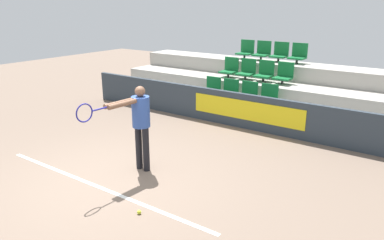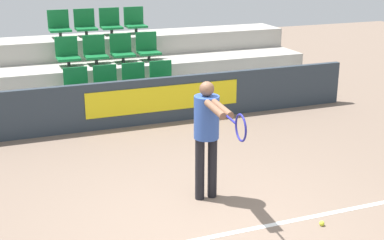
{
  "view_description": "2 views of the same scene",
  "coord_description": "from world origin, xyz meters",
  "px_view_note": "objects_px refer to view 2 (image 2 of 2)",
  "views": [
    {
      "loc": [
        4.9,
        -4.32,
        3.17
      ],
      "look_at": [
        0.4,
        2.05,
        0.72
      ],
      "focal_mm": 35.0,
      "sensor_mm": 36.0,
      "label": 1
    },
    {
      "loc": [
        -2.45,
        -5.64,
        3.39
      ],
      "look_at": [
        0.42,
        1.88,
        0.76
      ],
      "focal_mm": 50.0,
      "sensor_mm": 36.0,
      "label": 2
    }
  ],
  "objects_px": {
    "stadium_chair_11": "(135,22)",
    "tennis_player": "(208,128)",
    "stadium_chair_2": "(135,80)",
    "tennis_ball": "(322,223)",
    "stadium_chair_5": "(95,52)",
    "stadium_chair_4": "(68,54)",
    "stadium_chair_0": "(77,86)",
    "stadium_chair_7": "(148,48)",
    "stadium_chair_1": "(107,83)",
    "stadium_chair_8": "(59,26)",
    "stadium_chair_9": "(85,24)",
    "stadium_chair_3": "(162,78)",
    "stadium_chair_6": "(122,50)",
    "stadium_chair_10": "(111,23)"
  },
  "relations": [
    {
      "from": "stadium_chair_11",
      "to": "tennis_player",
      "type": "distance_m",
      "value": 6.45
    },
    {
      "from": "stadium_chair_2",
      "to": "tennis_ball",
      "type": "distance_m",
      "value": 5.6
    },
    {
      "from": "stadium_chair_5",
      "to": "stadium_chair_4",
      "type": "bearing_deg",
      "value": 180.0
    },
    {
      "from": "tennis_ball",
      "to": "stadium_chair_0",
      "type": "bearing_deg",
      "value": 111.4
    },
    {
      "from": "stadium_chair_7",
      "to": "tennis_ball",
      "type": "distance_m",
      "value": 6.64
    },
    {
      "from": "stadium_chair_1",
      "to": "stadium_chair_11",
      "type": "distance_m",
      "value": 2.59
    },
    {
      "from": "stadium_chair_8",
      "to": "stadium_chair_11",
      "type": "distance_m",
      "value": 1.8
    },
    {
      "from": "stadium_chair_9",
      "to": "stadium_chair_11",
      "type": "distance_m",
      "value": 1.2
    },
    {
      "from": "stadium_chair_4",
      "to": "stadium_chair_7",
      "type": "xyz_separation_m",
      "value": [
        1.8,
        0.0,
        0.0
      ]
    },
    {
      "from": "stadium_chair_3",
      "to": "stadium_chair_0",
      "type": "bearing_deg",
      "value": 180.0
    },
    {
      "from": "stadium_chair_1",
      "to": "stadium_chair_6",
      "type": "bearing_deg",
      "value": 60.36
    },
    {
      "from": "stadium_chair_4",
      "to": "stadium_chair_10",
      "type": "height_order",
      "value": "stadium_chair_10"
    },
    {
      "from": "stadium_chair_1",
      "to": "stadium_chair_10",
      "type": "xyz_separation_m",
      "value": [
        0.6,
        2.11,
        0.92
      ]
    },
    {
      "from": "stadium_chair_2",
      "to": "tennis_player",
      "type": "height_order",
      "value": "tennis_player"
    },
    {
      "from": "stadium_chair_0",
      "to": "stadium_chair_3",
      "type": "distance_m",
      "value": 1.8
    },
    {
      "from": "stadium_chair_6",
      "to": "stadium_chair_10",
      "type": "xyz_separation_m",
      "value": [
        0.0,
        1.05,
        0.46
      ]
    },
    {
      "from": "stadium_chair_7",
      "to": "tennis_player",
      "type": "bearing_deg",
      "value": -97.79
    },
    {
      "from": "stadium_chair_5",
      "to": "stadium_chair_9",
      "type": "distance_m",
      "value": 1.15
    },
    {
      "from": "stadium_chair_8",
      "to": "stadium_chair_2",
      "type": "bearing_deg",
      "value": -60.36
    },
    {
      "from": "stadium_chair_10",
      "to": "tennis_player",
      "type": "bearing_deg",
      "value": -91.16
    },
    {
      "from": "stadium_chair_8",
      "to": "stadium_chair_5",
      "type": "bearing_deg",
      "value": -60.36
    },
    {
      "from": "stadium_chair_10",
      "to": "stadium_chair_6",
      "type": "bearing_deg",
      "value": -90.0
    },
    {
      "from": "stadium_chair_0",
      "to": "stadium_chair_10",
      "type": "distance_m",
      "value": 2.59
    },
    {
      "from": "stadium_chair_3",
      "to": "tennis_player",
      "type": "relative_size",
      "value": 0.36
    },
    {
      "from": "stadium_chair_7",
      "to": "tennis_player",
      "type": "relative_size",
      "value": 0.36
    },
    {
      "from": "stadium_chair_2",
      "to": "stadium_chair_11",
      "type": "bearing_deg",
      "value": 74.12
    },
    {
      "from": "stadium_chair_3",
      "to": "stadium_chair_7",
      "type": "xyz_separation_m",
      "value": [
        0.0,
        1.05,
        0.46
      ]
    },
    {
      "from": "stadium_chair_3",
      "to": "stadium_chair_4",
      "type": "xyz_separation_m",
      "value": [
        -1.8,
        1.05,
        0.46
      ]
    },
    {
      "from": "stadium_chair_0",
      "to": "stadium_chair_5",
      "type": "height_order",
      "value": "stadium_chair_5"
    },
    {
      "from": "stadium_chair_0",
      "to": "stadium_chair_6",
      "type": "relative_size",
      "value": 1.0
    },
    {
      "from": "stadium_chair_0",
      "to": "stadium_chair_9",
      "type": "height_order",
      "value": "stadium_chair_9"
    },
    {
      "from": "stadium_chair_0",
      "to": "tennis_player",
      "type": "xyz_separation_m",
      "value": [
        1.07,
        -4.27,
        0.34
      ]
    },
    {
      "from": "tennis_player",
      "to": "stadium_chair_1",
      "type": "bearing_deg",
      "value": 100.66
    },
    {
      "from": "stadium_chair_9",
      "to": "tennis_player",
      "type": "relative_size",
      "value": 0.36
    },
    {
      "from": "stadium_chair_7",
      "to": "stadium_chair_9",
      "type": "xyz_separation_m",
      "value": [
        -1.2,
        1.05,
        0.46
      ]
    },
    {
      "from": "stadium_chair_5",
      "to": "tennis_player",
      "type": "relative_size",
      "value": 0.36
    },
    {
      "from": "tennis_player",
      "to": "tennis_ball",
      "type": "height_order",
      "value": "tennis_player"
    },
    {
      "from": "stadium_chair_1",
      "to": "stadium_chair_7",
      "type": "distance_m",
      "value": 1.66
    },
    {
      "from": "stadium_chair_2",
      "to": "stadium_chair_1",
      "type": "bearing_deg",
      "value": 180.0
    },
    {
      "from": "stadium_chair_1",
      "to": "stadium_chair_5",
      "type": "bearing_deg",
      "value": 90.0
    },
    {
      "from": "stadium_chair_2",
      "to": "stadium_chair_10",
      "type": "bearing_deg",
      "value": 90.0
    },
    {
      "from": "stadium_chair_1",
      "to": "tennis_ball",
      "type": "relative_size",
      "value": 9.27
    },
    {
      "from": "stadium_chair_7",
      "to": "stadium_chair_10",
      "type": "xyz_separation_m",
      "value": [
        -0.6,
        1.05,
        0.46
      ]
    },
    {
      "from": "stadium_chair_1",
      "to": "stadium_chair_9",
      "type": "relative_size",
      "value": 1.0
    },
    {
      "from": "stadium_chair_10",
      "to": "stadium_chair_7",
      "type": "bearing_deg",
      "value": -60.36
    },
    {
      "from": "tennis_player",
      "to": "stadium_chair_7",
      "type": "bearing_deg",
      "value": 86.6
    },
    {
      "from": "stadium_chair_1",
      "to": "stadium_chair_8",
      "type": "xyz_separation_m",
      "value": [
        -0.6,
        2.11,
        0.92
      ]
    },
    {
      "from": "stadium_chair_7",
      "to": "stadium_chair_11",
      "type": "distance_m",
      "value": 1.15
    },
    {
      "from": "stadium_chair_5",
      "to": "stadium_chair_11",
      "type": "distance_m",
      "value": 1.66
    },
    {
      "from": "stadium_chair_0",
      "to": "stadium_chair_2",
      "type": "height_order",
      "value": "same"
    }
  ]
}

